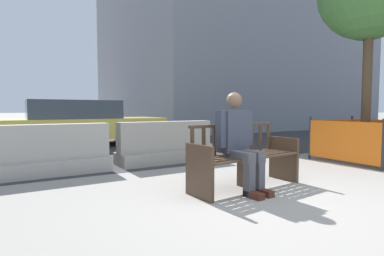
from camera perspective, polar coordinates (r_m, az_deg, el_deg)
name	(u,v)px	position (r m, az deg, el deg)	size (l,w,h in m)	color
ground_plane	(291,207)	(3.62, 18.42, -14.12)	(200.00, 200.00, 0.00)	gray
street_asphalt	(103,139)	(11.33, -16.65, -2.05)	(120.00, 12.00, 0.01)	#333335
street_bench	(245,159)	(4.24, 10.04, -5.87)	(1.73, 0.70, 0.88)	#473323
seated_person	(238,139)	(4.02, 8.78, -2.14)	(0.59, 0.75, 1.31)	#383D4C
jersey_barrier_centre	(166,146)	(6.18, -4.94, -3.38)	(2.02, 0.74, 0.84)	#9E998E
jersey_barrier_left	(47,154)	(5.55, -25.91, -4.52)	(2.01, 0.71, 0.84)	#ADA89E
construction_fence	(365,139)	(7.25, 30.05, -1.84)	(1.57, 1.57, 0.93)	#2D2D33
car_taxi_near	(79,123)	(9.48, -20.73, 0.92)	(4.80, 2.04, 1.34)	#DBC64C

